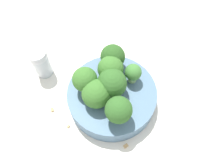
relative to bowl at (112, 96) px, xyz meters
name	(u,v)px	position (x,y,z in m)	size (l,w,h in m)	color
ground_plane	(112,100)	(0.00, 0.00, -0.02)	(3.00, 3.00, 0.00)	silver
bowl	(112,96)	(0.00, 0.00, 0.00)	(0.19, 0.19, 0.04)	slate
broccoli_floret_0	(111,69)	(-0.01, 0.03, 0.06)	(0.05, 0.05, 0.06)	#7A9E5B
broccoli_floret_1	(111,83)	(0.00, 0.00, 0.06)	(0.06, 0.06, 0.07)	#84AD66
broccoli_floret_2	(85,79)	(-0.05, 0.00, 0.06)	(0.05, 0.05, 0.06)	#8EB770
broccoli_floret_3	(119,110)	(0.02, -0.06, 0.06)	(0.05, 0.05, 0.07)	#84AD66
broccoli_floret_4	(113,57)	(-0.01, 0.07, 0.06)	(0.05, 0.05, 0.06)	#8EB770
broccoli_floret_5	(133,73)	(0.04, 0.04, 0.05)	(0.04, 0.04, 0.05)	#8EB770
broccoli_floret_6	(96,94)	(-0.03, -0.02, 0.05)	(0.06, 0.06, 0.06)	#8EB770
pepper_shaker	(41,63)	(-0.17, 0.05, 0.02)	(0.04, 0.04, 0.08)	#B2B7BC
almond_crumb_0	(52,109)	(-0.13, -0.04, -0.02)	(0.01, 0.01, 0.01)	tan
almond_crumb_1	(68,126)	(-0.08, -0.07, -0.02)	(0.01, 0.00, 0.01)	tan
almond_crumb_2	(132,64)	(0.03, 0.11, -0.02)	(0.01, 0.01, 0.01)	#AD7F4C
almond_crumb_3	(112,48)	(-0.02, 0.15, -0.02)	(0.01, 0.01, 0.01)	#AD7F4C
almond_crumb_4	(126,146)	(0.04, -0.10, -0.02)	(0.01, 0.01, 0.01)	tan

